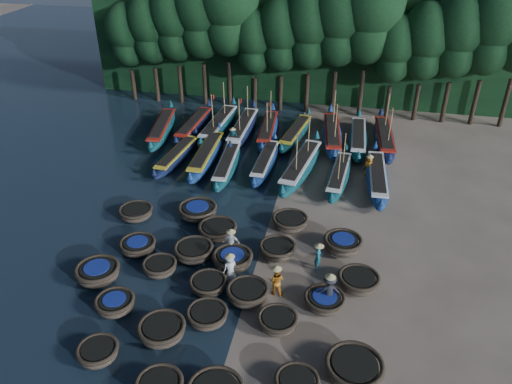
% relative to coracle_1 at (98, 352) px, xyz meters
% --- Properties ---
extents(ground, '(120.00, 120.00, 0.00)m').
position_rel_coracle_1_xyz_m(ground, '(5.17, 8.95, -0.39)').
color(ground, gray).
rests_on(ground, ground).
extents(foliage_wall, '(40.00, 3.00, 10.00)m').
position_rel_coracle_1_xyz_m(foliage_wall, '(5.17, 32.45, 4.61)').
color(foliage_wall, black).
rests_on(foliage_wall, ground).
extents(coracle_1, '(1.75, 1.75, 0.68)m').
position_rel_coracle_1_xyz_m(coracle_1, '(0.00, 0.00, 0.00)').
color(coracle_1, '#4B3D2F').
rests_on(coracle_1, ground).
extents(coracle_4, '(2.16, 2.16, 0.66)m').
position_rel_coracle_1_xyz_m(coracle_4, '(8.22, 0.11, -0.01)').
color(coracle_4, '#4B3D2F').
rests_on(coracle_4, ground).
extents(coracle_5, '(2.08, 2.08, 0.71)m').
position_rel_coracle_1_xyz_m(coracle_5, '(-0.53, 2.75, 0.02)').
color(coracle_5, '#4B3D2F').
rests_on(coracle_5, ground).
extents(coracle_6, '(2.46, 2.46, 0.75)m').
position_rel_coracle_1_xyz_m(coracle_6, '(2.16, 1.64, 0.04)').
color(coracle_6, '#4B3D2F').
rests_on(coracle_6, ground).
extents(coracle_7, '(2.30, 2.30, 0.66)m').
position_rel_coracle_1_xyz_m(coracle_7, '(3.82, 2.93, -0.01)').
color(coracle_7, '#4B3D2F').
rests_on(coracle_7, ground).
extents(coracle_8, '(2.04, 2.04, 0.67)m').
position_rel_coracle_1_xyz_m(coracle_8, '(6.97, 3.19, -0.01)').
color(coracle_8, '#4B3D2F').
rests_on(coracle_8, ground).
extents(coracle_9, '(2.53, 2.53, 0.78)m').
position_rel_coracle_1_xyz_m(coracle_9, '(10.36, 1.23, 0.06)').
color(coracle_9, '#4B3D2F').
rests_on(coracle_9, ground).
extents(coracle_10, '(2.43, 2.43, 0.83)m').
position_rel_coracle_1_xyz_m(coracle_10, '(-2.29, 4.57, 0.09)').
color(coracle_10, '#4B3D2F').
rests_on(coracle_10, ground).
extents(coracle_11, '(1.82, 1.82, 0.69)m').
position_rel_coracle_1_xyz_m(coracle_11, '(0.52, 5.67, 0.01)').
color(coracle_11, '#4B3D2F').
rests_on(coracle_11, ground).
extents(coracle_12, '(2.29, 2.29, 0.63)m').
position_rel_coracle_1_xyz_m(coracle_12, '(3.27, 4.95, -0.03)').
color(coracle_12, '#4B3D2F').
rests_on(coracle_12, ground).
extents(coracle_13, '(2.28, 2.28, 0.78)m').
position_rel_coracle_1_xyz_m(coracle_13, '(5.30, 4.62, 0.06)').
color(coracle_13, '#4B3D2F').
rests_on(coracle_13, ground).
extents(coracle_14, '(2.28, 2.28, 0.67)m').
position_rel_coracle_1_xyz_m(coracle_14, '(8.89, 4.89, -0.00)').
color(coracle_14, '#4B3D2F').
rests_on(coracle_14, ground).
extents(coracle_15, '(2.11, 2.11, 0.67)m').
position_rel_coracle_1_xyz_m(coracle_15, '(-1.28, 7.13, -0.00)').
color(coracle_15, '#4B3D2F').
rests_on(coracle_15, ground).
extents(coracle_16, '(2.11, 2.11, 0.79)m').
position_rel_coracle_1_xyz_m(coracle_16, '(1.84, 7.18, 0.06)').
color(coracle_16, '#4B3D2F').
rests_on(coracle_16, ground).
extents(coracle_17, '(2.56, 2.56, 0.82)m').
position_rel_coracle_1_xyz_m(coracle_17, '(4.01, 6.90, 0.08)').
color(coracle_17, '#4B3D2F').
rests_on(coracle_17, ground).
extents(coracle_18, '(2.16, 2.16, 0.75)m').
position_rel_coracle_1_xyz_m(coracle_18, '(6.13, 8.23, 0.04)').
color(coracle_18, '#4B3D2F').
rests_on(coracle_18, ground).
extents(coracle_19, '(2.35, 2.35, 0.76)m').
position_rel_coracle_1_xyz_m(coracle_19, '(10.40, 6.53, 0.05)').
color(coracle_19, '#4B3D2F').
rests_on(coracle_19, ground).
extents(coracle_20, '(2.07, 2.07, 0.68)m').
position_rel_coracle_1_xyz_m(coracle_20, '(-2.68, 10.15, 0.00)').
color(coracle_20, '#4B3D2F').
rests_on(coracle_20, ground).
extents(coracle_21, '(2.83, 2.83, 0.76)m').
position_rel_coracle_1_xyz_m(coracle_21, '(0.88, 10.98, 0.05)').
color(coracle_21, '#4B3D2F').
rests_on(coracle_21, ground).
extents(coracle_22, '(2.68, 2.68, 0.75)m').
position_rel_coracle_1_xyz_m(coracle_22, '(2.56, 9.31, 0.04)').
color(coracle_22, '#4B3D2F').
rests_on(coracle_22, ground).
extents(coracle_23, '(2.49, 2.49, 0.74)m').
position_rel_coracle_1_xyz_m(coracle_23, '(6.42, 10.95, 0.03)').
color(coracle_23, '#4B3D2F').
rests_on(coracle_23, ground).
extents(coracle_24, '(2.22, 2.22, 0.84)m').
position_rel_coracle_1_xyz_m(coracle_24, '(9.50, 9.34, 0.10)').
color(coracle_24, '#4B3D2F').
rests_on(coracle_24, ground).
extents(long_boat_2, '(1.99, 7.23, 1.28)m').
position_rel_coracle_1_xyz_m(long_boat_2, '(-2.69, 17.53, 0.10)').
color(long_boat_2, '#10123D').
rests_on(long_boat_2, ground).
extents(long_boat_3, '(1.70, 8.44, 1.49)m').
position_rel_coracle_1_xyz_m(long_boat_3, '(-0.61, 17.88, 0.18)').
color(long_boat_3, navy).
rests_on(long_boat_3, ground).
extents(long_boat_4, '(1.75, 7.55, 1.33)m').
position_rel_coracle_1_xyz_m(long_boat_4, '(1.18, 16.86, 0.12)').
color(long_boat_4, '#0E4F4B').
rests_on(long_boat_4, ground).
extents(long_boat_5, '(1.46, 7.33, 1.29)m').
position_rel_coracle_1_xyz_m(long_boat_5, '(3.68, 17.85, 0.10)').
color(long_boat_5, navy).
rests_on(long_boat_5, ground).
extents(long_boat_6, '(2.89, 8.81, 3.79)m').
position_rel_coracle_1_xyz_m(long_boat_6, '(6.22, 17.50, 0.21)').
color(long_boat_6, '#0E4F4B').
rests_on(long_boat_6, ground).
extents(long_boat_7, '(1.86, 7.34, 3.13)m').
position_rel_coracle_1_xyz_m(long_boat_7, '(8.85, 16.87, 0.11)').
color(long_boat_7, '#0E4F4B').
rests_on(long_boat_7, ground).
extents(long_boat_8, '(1.75, 8.17, 1.44)m').
position_rel_coracle_1_xyz_m(long_boat_8, '(11.33, 16.97, 0.16)').
color(long_boat_8, navy).
rests_on(long_boat_8, ground).
extents(long_boat_9, '(2.76, 8.31, 1.48)m').
position_rel_coracle_1_xyz_m(long_boat_9, '(-5.40, 21.72, 0.17)').
color(long_boat_9, '#0E4F4B').
rests_on(long_boat_9, ground).
extents(long_boat_10, '(1.75, 8.03, 1.41)m').
position_rel_coracle_1_xyz_m(long_boat_10, '(-3.10, 22.88, 0.15)').
color(long_boat_10, '#10123D').
rests_on(long_boat_10, ground).
extents(long_boat_11, '(2.01, 8.82, 3.75)m').
position_rel_coracle_1_xyz_m(long_boat_11, '(-1.13, 23.18, 0.21)').
color(long_boat_11, '#0E4F4B').
rests_on(long_boat_11, ground).
extents(long_boat_12, '(1.57, 8.60, 3.65)m').
position_rel_coracle_1_xyz_m(long_boat_12, '(0.92, 23.00, 0.19)').
color(long_boat_12, '#10123D').
rests_on(long_boat_12, ground).
extents(long_boat_13, '(1.89, 7.94, 3.38)m').
position_rel_coracle_1_xyz_m(long_boat_13, '(2.89, 23.17, 0.15)').
color(long_boat_13, navy).
rests_on(long_boat_13, ground).
extents(long_boat_14, '(2.51, 7.53, 1.34)m').
position_rel_coracle_1_xyz_m(long_boat_14, '(5.13, 23.10, 0.12)').
color(long_boat_14, '#0E4F4B').
rests_on(long_boat_14, ground).
extents(long_boat_15, '(2.41, 8.74, 3.73)m').
position_rel_coracle_1_xyz_m(long_boat_15, '(7.94, 23.13, 0.20)').
color(long_boat_15, navy).
rests_on(long_boat_15, ground).
extents(long_boat_16, '(1.58, 8.20, 1.44)m').
position_rel_coracle_1_xyz_m(long_boat_16, '(9.94, 22.98, 0.16)').
color(long_boat_16, '#0E4F4B').
rests_on(long_boat_16, ground).
extents(long_boat_17, '(1.98, 8.61, 3.66)m').
position_rel_coracle_1_xyz_m(long_boat_17, '(11.89, 23.35, 0.19)').
color(long_boat_17, '#10123D').
rests_on(long_boat_17, ground).
extents(fisherman_0, '(0.87, 0.88, 1.73)m').
position_rel_coracle_1_xyz_m(fisherman_0, '(4.14, 5.88, 0.45)').
color(fisherman_0, silver).
rests_on(fisherman_0, ground).
extents(fisherman_1, '(0.52, 0.57, 1.70)m').
position_rel_coracle_1_xyz_m(fisherman_1, '(8.32, 7.61, 0.48)').
color(fisherman_1, '#185764').
rests_on(fisherman_1, ground).
extents(fisherman_2, '(0.81, 0.66, 1.78)m').
position_rel_coracle_1_xyz_m(fisherman_2, '(6.54, 5.36, 0.46)').
color(fisherman_2, orange).
rests_on(fisherman_2, ground).
extents(fisherman_3, '(1.19, 0.81, 1.90)m').
position_rel_coracle_1_xyz_m(fisherman_3, '(9.05, 5.12, 0.50)').
color(fisherman_3, black).
rests_on(fisherman_3, ground).
extents(fisherman_4, '(0.93, 0.52, 1.75)m').
position_rel_coracle_1_xyz_m(fisherman_4, '(3.71, 7.86, 0.46)').
color(fisherman_4, silver).
rests_on(fisherman_4, ground).
extents(fisherman_5, '(1.47, 1.29, 1.81)m').
position_rel_coracle_1_xyz_m(fisherman_5, '(0.71, 20.49, 0.45)').
color(fisherman_5, '#185764').
rests_on(fisherman_5, ground).
extents(fisherman_6, '(0.88, 0.84, 1.72)m').
position_rel_coracle_1_xyz_m(fisherman_6, '(10.76, 18.14, 0.44)').
color(fisherman_6, orange).
rests_on(fisherman_6, ground).
extents(tree_0, '(3.68, 3.68, 8.68)m').
position_rel_coracle_1_xyz_m(tree_0, '(-10.83, 28.95, 5.58)').
color(tree_0, black).
rests_on(tree_0, ground).
extents(tree_1, '(4.09, 4.09, 9.65)m').
position_rel_coracle_1_xyz_m(tree_1, '(-8.53, 28.95, 6.26)').
color(tree_1, black).
rests_on(tree_1, ground).
extents(tree_2, '(4.51, 4.51, 10.63)m').
position_rel_coracle_1_xyz_m(tree_2, '(-6.23, 28.95, 6.93)').
color(tree_2, black).
rests_on(tree_2, ground).
extents(tree_3, '(4.92, 4.92, 11.60)m').
position_rel_coracle_1_xyz_m(tree_3, '(-3.93, 28.95, 7.61)').
color(tree_3, black).
rests_on(tree_3, ground).
extents(tree_4, '(5.34, 5.34, 12.58)m').
position_rel_coracle_1_xyz_m(tree_4, '(-1.63, 28.95, 8.28)').
color(tree_4, black).
rests_on(tree_4, ground).
extents(tree_5, '(3.68, 3.68, 8.68)m').
position_rel_coracle_1_xyz_m(tree_5, '(0.67, 28.95, 5.58)').
color(tree_5, black).
rests_on(tree_5, ground).
extents(tree_6, '(4.09, 4.09, 9.65)m').
position_rel_coracle_1_xyz_m(tree_6, '(2.97, 28.95, 6.26)').
color(tree_6, black).
rests_on(tree_6, ground).
extents(tree_7, '(4.51, 4.51, 10.63)m').
position_rel_coracle_1_xyz_m(tree_7, '(5.27, 28.95, 6.93)').
color(tree_7, black).
rests_on(tree_7, ground).
extents(tree_8, '(4.92, 4.92, 11.60)m').
position_rel_coracle_1_xyz_m(tree_8, '(7.57, 28.95, 7.61)').
color(tree_8, black).
rests_on(tree_8, ground).
extents(tree_9, '(5.34, 5.34, 12.58)m').
position_rel_coracle_1_xyz_m(tree_9, '(9.87, 28.95, 8.28)').
color(tree_9, black).
rests_on(tree_9, ground).
extents(tree_10, '(3.68, 3.68, 8.68)m').
position_rel_coracle_1_xyz_m(tree_10, '(12.17, 28.95, 5.58)').
color(tree_10, black).
rests_on(tree_10, ground).
extents(tree_11, '(4.09, 4.09, 9.65)m').
position_rel_coracle_1_xyz_m(tree_11, '(14.47, 28.95, 6.26)').
color(tree_11, black).
rests_on(tree_11, ground).
extents(tree_12, '(4.51, 4.51, 10.63)m').
position_rel_coracle_1_xyz_m(tree_12, '(16.77, 28.95, 6.93)').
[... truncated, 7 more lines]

